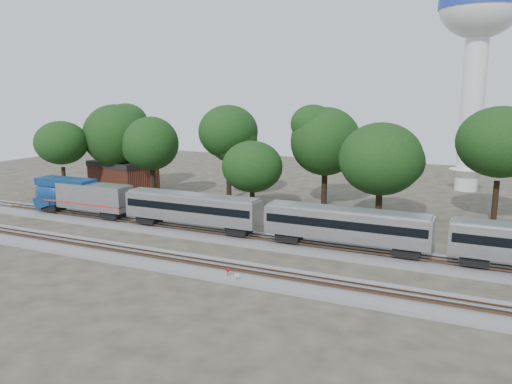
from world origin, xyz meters
TOP-DOWN VIEW (x-y plane):
  - ground at (0.00, 0.00)m, footprint 160.00×160.00m
  - track_far at (0.00, 6.00)m, footprint 160.00×5.00m
  - track_near at (0.00, -4.00)m, footprint 160.00×5.00m
  - train at (14.79, 6.00)m, footprint 87.43×3.01m
  - switch_stand_red at (7.32, -5.65)m, footprint 0.35×0.14m
  - switch_stand_white at (8.48, -6.18)m, footprint 0.31×0.12m
  - switch_lever at (5.27, -5.65)m, footprint 0.58×0.47m
  - water_tower at (24.40, 48.27)m, footprint 12.80×12.80m
  - brick_building at (-28.97, 24.91)m, footprint 11.41×8.96m
  - tree_0 at (-34.24, 16.76)m, footprint 8.60×8.60m
  - tree_1 at (-28.62, 22.99)m, footprint 9.50×9.50m
  - tree_2 at (-19.11, 19.76)m, footprint 8.83×8.83m
  - tree_3 at (-8.50, 24.69)m, footprint 10.62×10.62m
  - tree_4 at (-1.58, 18.38)m, footprint 6.50×6.50m
  - tree_5 at (6.20, 26.31)m, footprint 9.59×9.59m
  - tree_6 at (15.53, 18.44)m, footprint 8.48×8.48m
  - tree_7 at (28.49, 24.86)m, footprint 10.49×10.49m

SIDE VIEW (x-z plane):
  - ground at x=0.00m, z-range 0.00..0.00m
  - switch_lever at x=5.27m, z-range 0.00..0.30m
  - track_far at x=0.00m, z-range -0.16..0.57m
  - track_near at x=0.00m, z-range -0.16..0.57m
  - switch_stand_white at x=8.48m, z-range 0.14..1.12m
  - switch_stand_red at x=7.32m, z-range 0.16..1.29m
  - brick_building at x=-28.97m, z-range 0.02..4.96m
  - train at x=14.79m, z-range 0.90..5.34m
  - tree_4 at x=-1.58m, z-range 1.79..10.95m
  - tree_6 at x=15.53m, z-range 2.35..14.30m
  - tree_0 at x=-34.24m, z-range 2.38..14.50m
  - tree_2 at x=-19.11m, z-range 2.45..14.90m
  - tree_1 at x=-28.62m, z-range 2.64..16.03m
  - tree_5 at x=6.20m, z-range 2.66..16.18m
  - tree_7 at x=28.49m, z-range 2.92..17.71m
  - tree_3 at x=-8.50m, z-range 2.95..17.92m
  - water_tower at x=24.40m, z-range 8.53..43.97m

